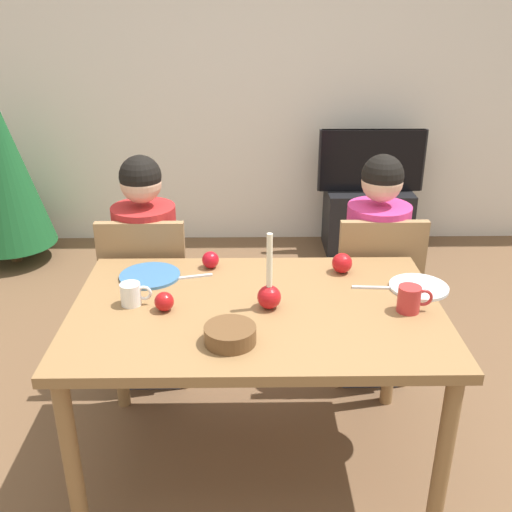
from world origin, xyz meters
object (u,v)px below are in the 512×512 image
object	(u,v)px
chair_left	(148,290)
plate_right	(419,287)
plate_left	(150,276)
apple_by_left_plate	(164,302)
tv_stand	(367,220)
candle_centerpiece	(269,293)
mug_left	(132,294)
bowl_walnuts	(230,335)
tv	(372,160)
person_left_child	(149,276)
person_right_child	(374,275)
dining_table	(257,325)
apple_near_candle	(210,260)
christmas_tree	(0,165)
apple_by_right_mug	(342,263)
mug_right	(410,299)
chair_right	(374,288)

from	to	relation	value
chair_left	plate_right	size ratio (longest dim) A/B	3.83
plate_left	apple_by_left_plate	bearing A→B (deg)	-70.95
tv_stand	plate_left	world-z (taller)	plate_left
chair_left	candle_centerpiece	size ratio (longest dim) A/B	3.00
mug_left	bowl_walnuts	bearing A→B (deg)	-35.80
apple_by_left_plate	tv	bearing A→B (deg)	62.11
chair_left	person_left_child	world-z (taller)	person_left_child
bowl_walnuts	apple_by_left_plate	world-z (taller)	apple_by_left_plate
person_right_child	tv	bearing A→B (deg)	79.72
tv	plate_right	size ratio (longest dim) A/B	3.36
dining_table	apple_by_left_plate	size ratio (longest dim) A/B	19.16
mug_left	apple_near_candle	bearing A→B (deg)	49.63
christmas_tree	apple_by_right_mug	xyz separation A→B (m)	(2.15, -1.82, 0.06)
mug_right	apple_near_candle	xyz separation A→B (m)	(-0.76, 0.39, -0.01)
candle_centerpiece	apple_by_right_mug	xyz separation A→B (m)	(0.32, 0.31, -0.02)
apple_near_candle	christmas_tree	bearing A→B (deg)	131.92
chair_left	christmas_tree	size ratio (longest dim) A/B	0.64
christmas_tree	apple_by_left_plate	world-z (taller)	christmas_tree
plate_right	bowl_walnuts	distance (m)	0.84
dining_table	chair_left	distance (m)	0.81
mug_right	plate_left	bearing A→B (deg)	163.25
christmas_tree	tv	bearing A→B (deg)	3.92
candle_centerpiece	bowl_walnuts	distance (m)	0.28
chair_right	mug_left	distance (m)	1.24
christmas_tree	mug_right	distance (m)	3.19
plate_left	mug_left	size ratio (longest dim) A/B	2.11
plate_left	tv	bearing A→B (deg)	56.91
person_left_child	apple_near_candle	distance (m)	0.49
mug_right	apple_near_candle	distance (m)	0.86
tv	bowl_walnuts	bearing A→B (deg)	-111.02
chair_right	plate_left	world-z (taller)	chair_right
person_left_child	mug_left	size ratio (longest dim) A/B	9.83
person_right_child	plate_left	distance (m)	1.11
apple_near_candle	mug_left	bearing A→B (deg)	-130.37
chair_right	plate_right	world-z (taller)	chair_right
plate_left	christmas_tree	bearing A→B (deg)	125.77
mug_right	apple_by_right_mug	distance (m)	0.39
person_right_child	plate_left	bearing A→B (deg)	-159.76
person_left_child	mug_right	world-z (taller)	person_left_child
person_right_child	tv_stand	bearing A→B (deg)	79.72
mug_right	chair_right	bearing A→B (deg)	88.28
tv	christmas_tree	bearing A→B (deg)	-176.08
dining_table	tv_stand	bearing A→B (deg)	68.92
chair_left	apple_near_candle	size ratio (longest dim) A/B	12.29
person_right_child	apple_by_right_mug	bearing A→B (deg)	-122.63
plate_left	bowl_walnuts	world-z (taller)	bowl_walnuts
tv	dining_table	bearing A→B (deg)	-111.07
christmas_tree	plate_right	world-z (taller)	christmas_tree
candle_centerpiece	plate_left	bearing A→B (deg)	150.99
christmas_tree	chair_left	bearing A→B (deg)	-50.15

